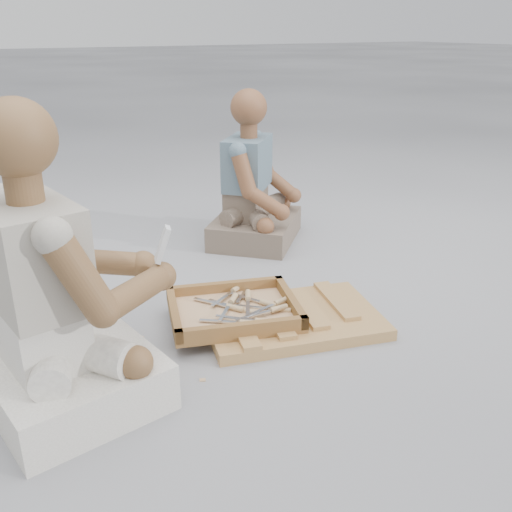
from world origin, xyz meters
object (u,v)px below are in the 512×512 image
tool_tray (234,311)px  companion (253,193)px  carved_panel (292,319)px  craftsman (55,305)px

tool_tray → companion: size_ratio=0.72×
companion → carved_panel: bearing=23.7°
tool_tray → companion: 0.97m
carved_panel → tool_tray: bearing=153.4°
carved_panel → tool_tray: 0.23m
craftsman → companion: 1.50m
tool_tray → craftsman: bearing=-169.4°
tool_tray → craftsman: (-0.65, -0.12, 0.24)m
carved_panel → craftsman: (-0.85, -0.02, 0.29)m
carved_panel → tool_tray: tool_tray is taller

